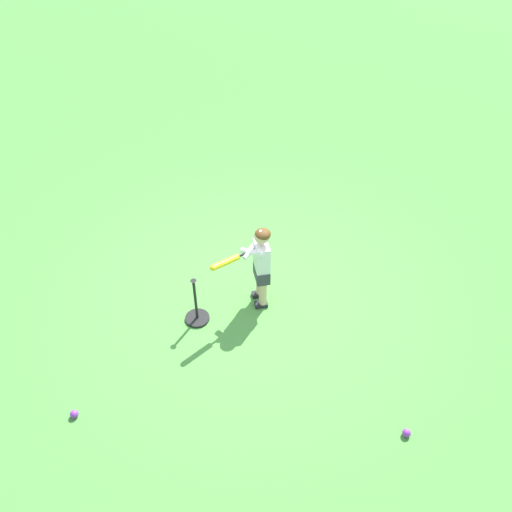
# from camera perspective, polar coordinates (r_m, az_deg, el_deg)

# --- Properties ---
(ground_plane) EXTENTS (40.00, 40.00, 0.00)m
(ground_plane) POSITION_cam_1_polar(r_m,az_deg,el_deg) (6.48, -0.82, -4.34)
(ground_plane) COLOR #519942
(child_batter) EXTENTS (0.70, 0.44, 1.08)m
(child_batter) POSITION_cam_1_polar(r_m,az_deg,el_deg) (5.97, 0.35, -0.54)
(child_batter) COLOR #232328
(child_batter) RESTS_ON ground
(play_ball_by_bucket) EXTENTS (0.08, 0.08, 0.08)m
(play_ball_by_bucket) POSITION_cam_1_polar(r_m,az_deg,el_deg) (5.74, -18.67, -15.54)
(play_ball_by_bucket) COLOR purple
(play_ball_by_bucket) RESTS_ON ground
(play_ball_center_lawn) EXTENTS (0.08, 0.08, 0.08)m
(play_ball_center_lawn) POSITION_cam_1_polar(r_m,az_deg,el_deg) (5.54, 15.64, -17.57)
(play_ball_center_lawn) COLOR purple
(play_ball_center_lawn) RESTS_ON ground
(batting_tee) EXTENTS (0.28, 0.28, 0.62)m
(batting_tee) POSITION_cam_1_polar(r_m,az_deg,el_deg) (6.20, -6.28, -6.00)
(batting_tee) COLOR black
(batting_tee) RESTS_ON ground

